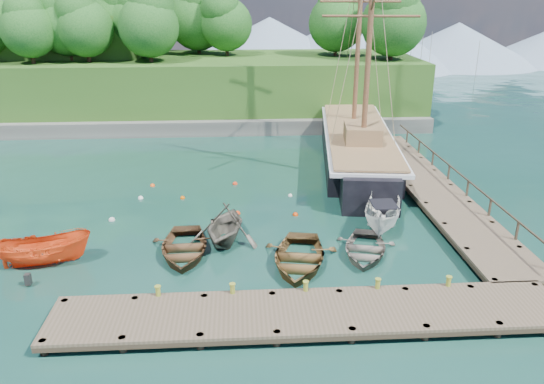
{
  "coord_description": "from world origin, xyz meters",
  "views": [
    {
      "loc": [
        -0.59,
        -23.89,
        12.16
      ],
      "look_at": [
        1.11,
        2.71,
        2.0
      ],
      "focal_mm": 35.0,
      "sensor_mm": 36.0,
      "label": 1
    }
  ],
  "objects": [
    {
      "name": "bollard_2",
      "position": [
        2.0,
        -5.1,
        0.0
      ],
      "size": [
        0.26,
        0.26,
        0.45
      ],
      "primitive_type": "cylinder",
      "color": "olive",
      "rests_on": "ground"
    },
    {
      "name": "mooring_buoy_7",
      "position": [
        2.56,
        4.1,
        0.0
      ],
      "size": [
        0.32,
        0.32,
        0.32
      ],
      "primitive_type": "sphere",
      "color": "red",
      "rests_on": "ground"
    },
    {
      "name": "rowboat_1",
      "position": [
        -1.42,
        0.91,
        0.0
      ],
      "size": [
        4.37,
        4.8,
        2.17
      ],
      "primitive_type": "imported",
      "rotation": [
        0.0,
        0.0,
        -0.22
      ],
      "color": "#5E5A4E",
      "rests_on": "ground"
    },
    {
      "name": "rowboat_2",
      "position": [
        2.07,
        -1.85,
        0.0
      ],
      "size": [
        4.5,
        5.64,
        1.04
      ],
      "primitive_type": "imported",
      "rotation": [
        0.0,
        0.0,
        -0.19
      ],
      "color": "brown",
      "rests_on": "ground"
    },
    {
      "name": "ground",
      "position": [
        0.0,
        0.0,
        0.0
      ],
      "size": [
        160.0,
        160.0,
        0.0
      ],
      "primitive_type": "plane",
      "color": "#0F3427",
      "rests_on": "ground"
    },
    {
      "name": "dock_east",
      "position": [
        11.5,
        7.0,
        0.43
      ],
      "size": [
        3.2,
        24.0,
        1.1
      ],
      "color": "brown",
      "rests_on": "ground"
    },
    {
      "name": "mooring_buoy_3",
      "position": [
        2.55,
        7.15,
        0.0
      ],
      "size": [
        0.28,
        0.28,
        0.28
      ],
      "primitive_type": "sphere",
      "color": "silver",
      "rests_on": "ground"
    },
    {
      "name": "distant_ridge",
      "position": [
        4.3,
        70.0,
        4.35
      ],
      "size": [
        117.0,
        40.0,
        10.0
      ],
      "color": "#728CA5",
      "rests_on": "ground"
    },
    {
      "name": "bollard_1",
      "position": [
        -1.0,
        -5.1,
        0.0
      ],
      "size": [
        0.26,
        0.26,
        0.45
      ],
      "primitive_type": "cylinder",
      "color": "olive",
      "rests_on": "ground"
    },
    {
      "name": "bollard_3",
      "position": [
        5.0,
        -5.1,
        0.0
      ],
      "size": [
        0.26,
        0.26,
        0.45
      ],
      "primitive_type": "cylinder",
      "color": "olive",
      "rests_on": "ground"
    },
    {
      "name": "mooring_buoy_0",
      "position": [
        -7.88,
        4.01,
        0.0
      ],
      "size": [
        0.36,
        0.36,
        0.36
      ],
      "primitive_type": "sphere",
      "color": "silver",
      "rests_on": "ground"
    },
    {
      "name": "bollard_0",
      "position": [
        -4.0,
        -5.1,
        0.0
      ],
      "size": [
        0.26,
        0.26,
        0.45
      ],
      "primitive_type": "cylinder",
      "color": "olive",
      "rests_on": "ground"
    },
    {
      "name": "bollard_4",
      "position": [
        8.0,
        -5.1,
        0.0
      ],
      "size": [
        0.26,
        0.26,
        0.45
      ],
      "primitive_type": "cylinder",
      "color": "olive",
      "rests_on": "ground"
    },
    {
      "name": "schooner",
      "position": [
        8.17,
        13.68,
        1.08
      ],
      "size": [
        7.26,
        26.72,
        19.47
      ],
      "rotation": [
        0.0,
        0.0,
        -0.13
      ],
      "color": "black",
      "rests_on": "ground"
    },
    {
      "name": "mooring_buoy_2",
      "position": [
        -0.79,
        4.5,
        0.0
      ],
      "size": [
        0.34,
        0.34,
        0.34
      ],
      "primitive_type": "sphere",
      "color": "red",
      "rests_on": "ground"
    },
    {
      "name": "mooring_buoy_4",
      "position": [
        -6.41,
        9.56,
        0.0
      ],
      "size": [
        0.32,
        0.32,
        0.32
      ],
      "primitive_type": "sphere",
      "color": "#FA5111",
      "rests_on": "ground"
    },
    {
      "name": "mooring_buoy_1",
      "position": [
        -4.2,
        7.17,
        0.0
      ],
      "size": [
        0.3,
        0.3,
        0.3
      ],
      "primitive_type": "sphere",
      "color": "#E65700",
      "rests_on": "ground"
    },
    {
      "name": "rowboat_3",
      "position": [
        5.42,
        -1.0,
        0.0
      ],
      "size": [
        4.05,
        4.88,
        0.87
      ],
      "primitive_type": "imported",
      "rotation": [
        0.0,
        0.0,
        -0.28
      ],
      "color": "#686057",
      "rests_on": "ground"
    },
    {
      "name": "headland",
      "position": [
        -12.88,
        31.36,
        5.54
      ],
      "size": [
        51.0,
        19.31,
        12.9
      ],
      "color": "#474744",
      "rests_on": "ground"
    },
    {
      "name": "rowboat_0",
      "position": [
        -3.43,
        -0.41,
        0.0
      ],
      "size": [
        3.55,
        4.87,
        0.99
      ],
      "primitive_type": "imported",
      "rotation": [
        0.0,
        0.0,
        0.03
      ],
      "color": "#51361F",
      "rests_on": "ground"
    },
    {
      "name": "motorboat_orange",
      "position": [
        -9.86,
        -0.97,
        0.0
      ],
      "size": [
        4.53,
        2.36,
        1.66
      ],
      "primitive_type": "imported",
      "rotation": [
        0.0,
        0.0,
        1.75
      ],
      "color": "#EF4C19",
      "rests_on": "ground"
    },
    {
      "name": "dock_near",
      "position": [
        2.0,
        -6.5,
        0.43
      ],
      "size": [
        20.0,
        3.2,
        1.1
      ],
      "color": "brown",
      "rests_on": "ground"
    },
    {
      "name": "mooring_buoy_5",
      "position": [
        -0.94,
        9.57,
        0.0
      ],
      "size": [
        0.33,
        0.33,
        0.33
      ],
      "primitive_type": "sphere",
      "color": "red",
      "rests_on": "ground"
    },
    {
      "name": "cabin_boat_white",
      "position": [
        7.1,
        2.02,
        0.0
      ],
      "size": [
        3.36,
        5.22,
        1.89
      ],
      "primitive_type": "imported",
      "rotation": [
        0.0,
        0.0,
        -0.34
      ],
      "color": "white",
      "rests_on": "ground"
    },
    {
      "name": "mooring_buoy_6",
      "position": [
        -6.82,
        7.31,
        0.0
      ],
      "size": [
        0.33,
        0.33,
        0.33
      ],
      "primitive_type": "sphere",
      "color": "silver",
      "rests_on": "ground"
    }
  ]
}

